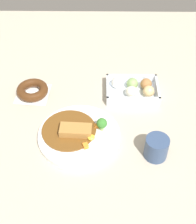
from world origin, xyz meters
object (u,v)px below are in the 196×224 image
object	(u,v)px
chocolate_ring_donut	(32,90)
coffee_mug	(156,148)
curry_plate	(79,134)
donut_box	(133,89)

from	to	relation	value
chocolate_ring_donut	coffee_mug	bearing A→B (deg)	146.54
coffee_mug	chocolate_ring_donut	bearing A→B (deg)	-33.46
curry_plate	donut_box	bearing A→B (deg)	-131.94
curry_plate	chocolate_ring_donut	world-z (taller)	curry_plate
curry_plate	coffee_mug	world-z (taller)	coffee_mug
donut_box	coffee_mug	size ratio (longest dim) A/B	2.59
chocolate_ring_donut	coffee_mug	distance (m)	0.53
curry_plate	donut_box	distance (m)	0.30
chocolate_ring_donut	coffee_mug	world-z (taller)	coffee_mug
curry_plate	coffee_mug	distance (m)	0.26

